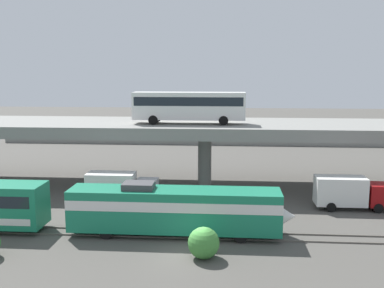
{
  "coord_description": "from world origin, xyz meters",
  "views": [
    {
      "loc": [
        2.49,
        -29.99,
        12.75
      ],
      "look_at": [
        -1.47,
        20.58,
        4.61
      ],
      "focal_mm": 42.55,
      "sensor_mm": 36.0,
      "label": 1
    }
  ],
  "objects_px": {
    "parked_car_6": "(268,128)",
    "parked_car_2": "(183,127)",
    "parked_car_0": "(76,126)",
    "transit_bus_on_overpass": "(189,105)",
    "parked_car_5": "(57,129)",
    "parked_car_4": "(229,130)",
    "service_truck_east": "(350,192)",
    "train_locomotive": "(185,208)",
    "parked_car_3": "(313,129)",
    "service_truck_west": "(120,187)",
    "parked_car_1": "(377,129)"
  },
  "relations": [
    {
      "from": "service_truck_east",
      "to": "parked_car_4",
      "type": "height_order",
      "value": "service_truck_east"
    },
    {
      "from": "parked_car_0",
      "to": "parked_car_6",
      "type": "xyz_separation_m",
      "value": [
        37.04,
        -0.67,
        -0.0
      ]
    },
    {
      "from": "parked_car_5",
      "to": "parked_car_6",
      "type": "relative_size",
      "value": 1.0
    },
    {
      "from": "parked_car_1",
      "to": "parked_car_2",
      "type": "xyz_separation_m",
      "value": [
        -36.05,
        1.66,
        -0.0
      ]
    },
    {
      "from": "train_locomotive",
      "to": "service_truck_west",
      "type": "relative_size",
      "value": 2.58
    },
    {
      "from": "service_truck_east",
      "to": "parked_car_6",
      "type": "relative_size",
      "value": 1.66
    },
    {
      "from": "transit_bus_on_overpass",
      "to": "parked_car_4",
      "type": "height_order",
      "value": "transit_bus_on_overpass"
    },
    {
      "from": "service_truck_west",
      "to": "parked_car_3",
      "type": "height_order",
      "value": "service_truck_west"
    },
    {
      "from": "train_locomotive",
      "to": "service_truck_east",
      "type": "distance_m",
      "value": 16.78
    },
    {
      "from": "train_locomotive",
      "to": "parked_car_3",
      "type": "height_order",
      "value": "train_locomotive"
    },
    {
      "from": "service_truck_west",
      "to": "parked_car_5",
      "type": "relative_size",
      "value": 1.66
    },
    {
      "from": "parked_car_5",
      "to": "transit_bus_on_overpass",
      "type": "bearing_deg",
      "value": 129.63
    },
    {
      "from": "parked_car_2",
      "to": "parked_car_5",
      "type": "relative_size",
      "value": 1.14
    },
    {
      "from": "service_truck_west",
      "to": "parked_car_3",
      "type": "bearing_deg",
      "value": 58.81
    },
    {
      "from": "transit_bus_on_overpass",
      "to": "parked_car_4",
      "type": "distance_m",
      "value": 35.51
    },
    {
      "from": "parked_car_4",
      "to": "parked_car_0",
      "type": "bearing_deg",
      "value": -5.98
    },
    {
      "from": "train_locomotive",
      "to": "parked_car_0",
      "type": "distance_m",
      "value": 58.5
    },
    {
      "from": "train_locomotive",
      "to": "transit_bus_on_overpass",
      "type": "bearing_deg",
      "value": 93.51
    },
    {
      "from": "service_truck_east",
      "to": "parked_car_5",
      "type": "height_order",
      "value": "service_truck_east"
    },
    {
      "from": "parked_car_3",
      "to": "parked_car_6",
      "type": "xyz_separation_m",
      "value": [
        -8.39,
        0.16,
        -0.0
      ]
    },
    {
      "from": "parked_car_0",
      "to": "parked_car_6",
      "type": "relative_size",
      "value": 1.14
    },
    {
      "from": "transit_bus_on_overpass",
      "to": "parked_car_6",
      "type": "xyz_separation_m",
      "value": [
        11.68,
        36.97,
        -7.07
      ]
    },
    {
      "from": "service_truck_east",
      "to": "parked_car_2",
      "type": "bearing_deg",
      "value": 113.84
    },
    {
      "from": "transit_bus_on_overpass",
      "to": "parked_car_0",
      "type": "xyz_separation_m",
      "value": [
        -25.36,
        37.64,
        -7.07
      ]
    },
    {
      "from": "service_truck_east",
      "to": "parked_car_3",
      "type": "bearing_deg",
      "value": 84.07
    },
    {
      "from": "parked_car_3",
      "to": "parked_car_5",
      "type": "relative_size",
      "value": 1.05
    },
    {
      "from": "parked_car_4",
      "to": "parked_car_5",
      "type": "height_order",
      "value": "same"
    },
    {
      "from": "parked_car_6",
      "to": "parked_car_2",
      "type": "bearing_deg",
      "value": 173.98
    },
    {
      "from": "parked_car_2",
      "to": "transit_bus_on_overpass",
      "type": "bearing_deg",
      "value": -83.51
    },
    {
      "from": "parked_car_4",
      "to": "parked_car_6",
      "type": "relative_size",
      "value": 1.11
    },
    {
      "from": "parked_car_3",
      "to": "parked_car_2",
      "type": "bearing_deg",
      "value": -4.34
    },
    {
      "from": "parked_car_2",
      "to": "parked_car_5",
      "type": "xyz_separation_m",
      "value": [
        -23.28,
        -5.24,
        -0.0
      ]
    },
    {
      "from": "train_locomotive",
      "to": "parked_car_3",
      "type": "distance_m",
      "value": 54.9
    },
    {
      "from": "parked_car_3",
      "to": "parked_car_6",
      "type": "relative_size",
      "value": 1.05
    },
    {
      "from": "parked_car_4",
      "to": "parked_car_2",
      "type": "bearing_deg",
      "value": -25.15
    },
    {
      "from": "parked_car_2",
      "to": "parked_car_3",
      "type": "bearing_deg",
      "value": -4.34
    },
    {
      "from": "transit_bus_on_overpass",
      "to": "parked_car_3",
      "type": "xyz_separation_m",
      "value": [
        20.08,
        36.81,
        -7.07
      ]
    },
    {
      "from": "parked_car_4",
      "to": "parked_car_1",
      "type": "bearing_deg",
      "value": -174.78
    },
    {
      "from": "parked_car_0",
      "to": "parked_car_5",
      "type": "relative_size",
      "value": 1.14
    },
    {
      "from": "parked_car_0",
      "to": "parked_car_3",
      "type": "height_order",
      "value": "same"
    },
    {
      "from": "transit_bus_on_overpass",
      "to": "service_truck_east",
      "type": "xyz_separation_m",
      "value": [
        15.57,
        -6.53,
        -7.55
      ]
    },
    {
      "from": "transit_bus_on_overpass",
      "to": "parked_car_0",
      "type": "relative_size",
      "value": 2.58
    },
    {
      "from": "transit_bus_on_overpass",
      "to": "parked_car_6",
      "type": "distance_m",
      "value": 39.41
    },
    {
      "from": "parked_car_1",
      "to": "parked_car_4",
      "type": "height_order",
      "value": "same"
    },
    {
      "from": "transit_bus_on_overpass",
      "to": "parked_car_2",
      "type": "height_order",
      "value": "transit_bus_on_overpass"
    },
    {
      "from": "service_truck_west",
      "to": "parked_car_4",
      "type": "bearing_deg",
      "value": 75.52
    },
    {
      "from": "service_truck_east",
      "to": "parked_car_4",
      "type": "distance_m",
      "value": 42.53
    },
    {
      "from": "parked_car_0",
      "to": "parked_car_3",
      "type": "relative_size",
      "value": 1.08
    },
    {
      "from": "train_locomotive",
      "to": "parked_car_4",
      "type": "bearing_deg",
      "value": 85.88
    },
    {
      "from": "service_truck_east",
      "to": "parked_car_1",
      "type": "relative_size",
      "value": 1.47
    }
  ]
}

